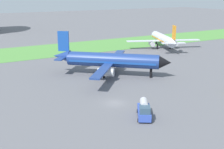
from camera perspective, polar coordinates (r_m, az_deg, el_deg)
ground_plane at (r=66.73m, az=0.38°, el=-5.40°), size 600.00×600.00×0.00m
grass_taxiway_strip at (r=126.06m, az=-14.95°, el=4.09°), size 360.00×28.00×0.08m
airplane_parked_jet_far at (r=130.80m, az=9.66°, el=6.57°), size 30.17×29.97×11.18m
airplane_midfield_jet at (r=87.12m, az=-0.32°, el=2.70°), size 28.94×28.10×12.52m
fuel_truck_near_gate at (r=59.18m, az=6.07°, el=-6.64°), size 5.53×6.77×3.29m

